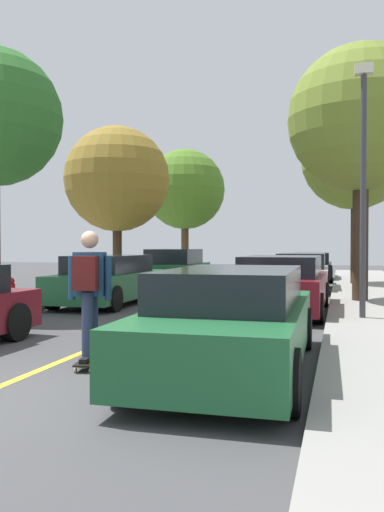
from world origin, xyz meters
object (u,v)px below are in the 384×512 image
parked_car_right_far (302,272)px  skateboard (90,360)px  parked_car_left_near (109,280)px  street_tree_right_near (355,157)px  parked_car_right_farthest (311,266)px  street_tree_right_nearest (361,119)px  fire_hydrant (11,292)px  parked_car_left_far (174,269)px  street_tree_left_near (117,180)px  street_tree_left_far (185,190)px  parked_car_right_near (283,285)px  skateboarder (89,286)px  streetlamp (363,172)px  parked_car_right_nearest (233,320)px

parked_car_right_far → skateboard: bearing=-98.3°
parked_car_left_near → street_tree_right_near: size_ratio=0.65×
parked_car_left_near → parked_car_right_farthest: 12.55m
parked_car_left_near → street_tree_right_nearest: bearing=13.2°
parked_car_right_farthest → fire_hydrant: bearing=-114.3°
parked_car_left_far → street_tree_left_near: bearing=-146.5°
parked_car_right_farthest → parked_car_right_far: bearing=-90.0°
parked_car_right_far → street_tree_left_near: (-6.60, -1.33, 3.37)m
street_tree_left_far → fire_hydrant: 16.12m
parked_car_right_near → parked_car_right_far: (0.00, 6.57, -0.00)m
street_tree_right_near → skateboarder: street_tree_right_near is taller
street_tree_left_far → streetlamp: size_ratio=1.28×
parked_car_right_far → skateboard: 12.94m
street_tree_right_near → skateboarder: 15.95m
streetlamp → street_tree_right_near: bearing=89.6°
street_tree_left_near → street_tree_right_near: (8.42, 3.50, 1.01)m
parked_car_left_near → street_tree_right_near: (6.60, 8.13, 4.39)m
parked_car_right_far → parked_car_right_farthest: 5.65m
street_tree_right_near → parked_car_right_nearest: bearing=-97.1°
street_tree_left_far → street_tree_right_nearest: (8.42, -11.75, 0.40)m
street_tree_right_nearest → streetlamp: size_ratio=1.33×
street_tree_left_near → street_tree_right_nearest: street_tree_right_nearest is taller
parked_car_right_farthest → street_tree_right_near: street_tree_right_near is taller
parked_car_left_near → skateboard: size_ratio=5.24×
parked_car_left_far → parked_car_right_near: size_ratio=0.99×
parked_car_left_far → parked_car_right_nearest: (4.78, -12.37, -0.06)m
parked_car_right_farthest → street_tree_right_near: size_ratio=0.63×
street_tree_right_nearest → fire_hydrant: bearing=-154.6°
parked_car_right_far → street_tree_left_near: street_tree_left_near is taller
parked_car_right_near → street_tree_right_nearest: (1.82, 2.17, 4.29)m
streetlamp → skateboard: streetlamp is taller
street_tree_right_near → skateboarder: bearing=-103.8°
street_tree_right_nearest → parked_car_right_far: bearing=112.5°
parked_car_right_farthest → streetlamp: (1.75, -13.58, 2.44)m
parked_car_right_farthest → fire_hydrant: size_ratio=6.31×
parked_car_left_near → parked_car_right_near: (4.78, -0.62, 0.01)m
skateboarder → street_tree_right_near: bearing=76.2°
streetlamp → skateboard: (-3.62, -4.86, -3.00)m
street_tree_right_near → street_tree_left_far: bearing=148.4°
parked_car_left_near → parked_car_left_far: 5.83m
fire_hydrant → parked_car_right_near: bearing=14.9°
parked_car_left_near → parked_car_right_nearest: (4.78, -6.54, -0.02)m
parked_car_left_near → parked_car_right_near: 4.82m
street_tree_left_far → street_tree_right_near: 9.90m
parked_car_left_near → street_tree_right_nearest: street_tree_right_nearest is taller
parked_car_left_far → parked_car_right_nearest: size_ratio=0.96×
street_tree_left_near → parked_car_left_near: bearing=-68.5°
parked_car_right_near → skateboard: bearing=-106.7°
skateboard → street_tree_left_far: bearing=103.2°
fire_hydrant → parked_car_left_far: bearing=79.5°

